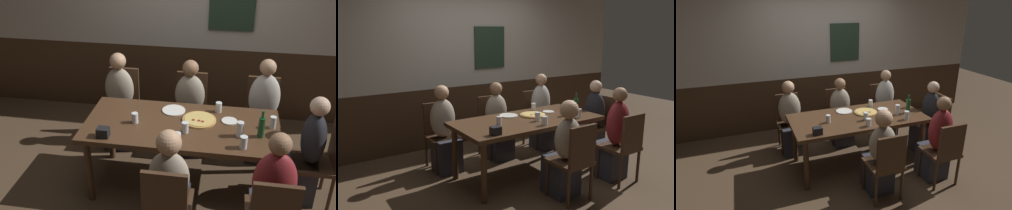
# 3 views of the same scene
# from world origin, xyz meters

# --- Properties ---
(ground_plane) EXTENTS (12.00, 12.00, 0.00)m
(ground_plane) POSITION_xyz_m (0.00, 0.00, 0.00)
(ground_plane) COLOR #4C3826
(wall_back) EXTENTS (6.40, 0.13, 2.60)m
(wall_back) POSITION_xyz_m (0.00, 1.65, 1.30)
(wall_back) COLOR #3D2819
(wall_back) RESTS_ON ground_plane
(dining_table) EXTENTS (1.88, 0.89, 0.74)m
(dining_table) POSITION_xyz_m (0.00, 0.00, 0.66)
(dining_table) COLOR #472D1C
(dining_table) RESTS_ON ground_plane
(chair_head_east) EXTENTS (0.40, 0.40, 0.88)m
(chair_head_east) POSITION_xyz_m (1.36, 0.00, 0.50)
(chair_head_east) COLOR #422B1C
(chair_head_east) RESTS_ON ground_plane
(chair_mid_near) EXTENTS (0.40, 0.40, 0.88)m
(chair_mid_near) POSITION_xyz_m (0.00, -0.86, 0.50)
(chair_mid_near) COLOR #422B1C
(chair_mid_near) RESTS_ON ground_plane
(chair_right_far) EXTENTS (0.40, 0.40, 0.88)m
(chair_right_far) POSITION_xyz_m (0.83, 0.86, 0.50)
(chair_right_far) COLOR #422B1C
(chair_right_far) RESTS_ON ground_plane
(chair_left_far) EXTENTS (0.40, 0.40, 0.88)m
(chair_left_far) POSITION_xyz_m (-0.83, 0.86, 0.50)
(chair_left_far) COLOR #422B1C
(chair_left_far) RESTS_ON ground_plane
(chair_mid_far) EXTENTS (0.40, 0.40, 0.88)m
(chair_mid_far) POSITION_xyz_m (0.00, 0.86, 0.50)
(chair_mid_far) COLOR #422B1C
(chair_mid_far) RESTS_ON ground_plane
(chair_right_near) EXTENTS (0.40, 0.40, 0.88)m
(chair_right_near) POSITION_xyz_m (0.83, -0.86, 0.50)
(chair_right_near) COLOR #422B1C
(chair_right_near) RESTS_ON ground_plane
(person_head_east) EXTENTS (0.37, 0.34, 1.13)m
(person_head_east) POSITION_xyz_m (1.19, 0.00, 0.47)
(person_head_east) COLOR #2D2D38
(person_head_east) RESTS_ON ground_plane
(person_mid_near) EXTENTS (0.34, 0.37, 1.11)m
(person_mid_near) POSITION_xyz_m (0.00, -0.70, 0.47)
(person_mid_near) COLOR #2D2D38
(person_mid_near) RESTS_ON ground_plane
(person_right_far) EXTENTS (0.34, 0.37, 1.18)m
(person_right_far) POSITION_xyz_m (0.83, 0.70, 0.49)
(person_right_far) COLOR #2D2D38
(person_right_far) RESTS_ON ground_plane
(person_left_far) EXTENTS (0.34, 0.37, 1.15)m
(person_left_far) POSITION_xyz_m (-0.83, 0.70, 0.48)
(person_left_far) COLOR #2D2D38
(person_left_far) RESTS_ON ground_plane
(person_mid_far) EXTENTS (0.34, 0.37, 1.11)m
(person_mid_far) POSITION_xyz_m (-0.00, 0.70, 0.47)
(person_mid_far) COLOR #2D2D38
(person_mid_far) RESTS_ON ground_plane
(person_right_near) EXTENTS (0.34, 0.37, 1.17)m
(person_right_near) POSITION_xyz_m (0.83, -0.70, 0.49)
(person_right_near) COLOR #2D2D38
(person_right_near) RESTS_ON ground_plane
(pizza) EXTENTS (0.33, 0.33, 0.03)m
(pizza) POSITION_xyz_m (0.17, 0.10, 0.75)
(pizza) COLOR tan
(pizza) RESTS_ON dining_table
(beer_glass_tall) EXTENTS (0.07, 0.07, 0.10)m
(beer_glass_tall) POSITION_xyz_m (0.01, -0.33, 0.79)
(beer_glass_tall) COLOR silver
(beer_glass_tall) RESTS_ON dining_table
(pint_glass_amber) EXTENTS (0.06, 0.06, 0.11)m
(pint_glass_amber) POSITION_xyz_m (0.34, 0.31, 0.79)
(pint_glass_amber) COLOR silver
(pint_glass_amber) RESTS_ON dining_table
(highball_clear) EXTENTS (0.06, 0.06, 0.10)m
(highball_clear) POSITION_xyz_m (-0.45, -0.04, 0.79)
(highball_clear) COLOR silver
(highball_clear) RESTS_ON dining_table
(tumbler_water) EXTENTS (0.07, 0.07, 0.11)m
(tumbler_water) POSITION_xyz_m (0.06, -0.14, 0.79)
(tumbler_water) COLOR silver
(tumbler_water) RESTS_ON dining_table
(pint_glass_stout) EXTENTS (0.06, 0.06, 0.12)m
(pint_glass_stout) POSITION_xyz_m (0.87, 0.08, 0.79)
(pint_glass_stout) COLOR silver
(pint_glass_stout) RESTS_ON dining_table
(pint_glass_pale) EXTENTS (0.07, 0.07, 0.15)m
(pint_glass_pale) POSITION_xyz_m (0.56, -0.13, 0.81)
(pint_glass_pale) COLOR silver
(pint_glass_pale) RESTS_ON dining_table
(tumbler_short) EXTENTS (0.07, 0.07, 0.12)m
(tumbler_short) POSITION_xyz_m (0.59, -0.32, 0.79)
(tumbler_short) COLOR silver
(tumbler_short) RESTS_ON dining_table
(beer_bottle_green) EXTENTS (0.06, 0.06, 0.27)m
(beer_bottle_green) POSITION_xyz_m (0.75, -0.11, 0.85)
(beer_bottle_green) COLOR #194723
(beer_bottle_green) RESTS_ON dining_table
(plate_white_large) EXTENTS (0.24, 0.24, 0.01)m
(plate_white_large) POSITION_xyz_m (-0.11, 0.25, 0.75)
(plate_white_large) COLOR white
(plate_white_large) RESTS_ON dining_table
(plate_white_small) EXTENTS (0.15, 0.15, 0.01)m
(plate_white_small) POSITION_xyz_m (0.46, 0.13, 0.75)
(plate_white_small) COLOR white
(plate_white_small) RESTS_ON dining_table
(condiment_caddy) EXTENTS (0.11, 0.09, 0.09)m
(condiment_caddy) POSITION_xyz_m (-0.68, -0.34, 0.79)
(condiment_caddy) COLOR black
(condiment_caddy) RESTS_ON dining_table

